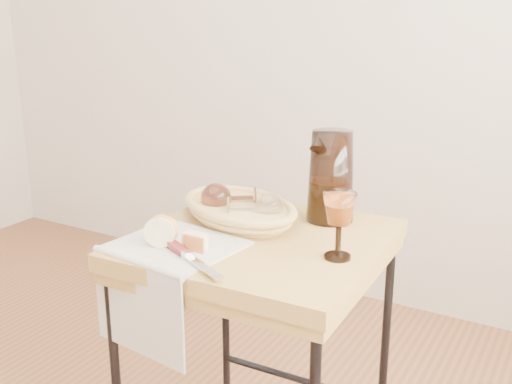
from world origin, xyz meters
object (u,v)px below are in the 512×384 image
Objects in this scene: table_knife at (190,256)px; tea_towel at (176,246)px; goblet_lying_a at (233,198)px; wine_goblet at (339,226)px; bread_basket at (239,211)px; pitcher at (331,176)px; goblet_lying_b at (251,207)px; side_table at (260,367)px; apple_half at (162,230)px.

tea_towel is at bearing 170.99° from table_knife.
tea_towel is 0.26m from goblet_lying_a.
wine_goblet is (0.36, -0.12, 0.02)m from goblet_lying_a.
bread_basket is 0.26m from pitcher.
bread_basket is 0.06m from goblet_lying_b.
bread_basket is at bearing 128.57° from goblet_lying_b.
apple_half reaches higher than side_table.
table_knife reaches higher than tea_towel.
tea_towel is at bearing -160.38° from wine_goblet.
apple_half is at bearing 49.46° from goblet_lying_a.
pitcher reaches higher than side_table.
apple_half is (-0.39, -0.14, -0.04)m from wine_goblet.
pitcher is at bearing 63.17° from side_table.
table_knife is (0.05, -0.30, -0.01)m from bread_basket.
wine_goblet reaches higher than side_table.
pitcher is (0.24, 0.11, 0.07)m from goblet_lying_a.
apple_half is at bearing -145.54° from tea_towel.
goblet_lying_b is (0.08, -0.03, -0.00)m from goblet_lying_a.
wine_goblet is (0.22, -0.03, 0.45)m from side_table.
tea_towel is 2.06× the size of goblet_lying_a.
wine_goblet reaches higher than bread_basket.
wine_goblet is at bearing -84.41° from pitcher.
apple_half reaches higher than table_knife.
pitcher is at bearing 53.69° from bread_basket.
apple_half is (-0.27, -0.38, -0.08)m from pitcher.
bread_basket is at bearing -170.97° from pitcher.
wine_goblet is at bearing -47.55° from goblet_lying_b.
bread_basket is 4.11× the size of apple_half.
goblet_lying_a is 0.48× the size of pitcher.
apple_half is 0.34× the size of table_knife.
wine_goblet is at bearing 59.62° from table_knife.
pitcher is 0.47m from apple_half.
goblet_lying_b is (-0.06, 0.06, 0.43)m from side_table.
goblet_lying_a is at bearing 130.34° from table_knife.
pitcher is (0.21, 0.12, 0.10)m from bread_basket.
side_table is 2.25× the size of bread_basket.
goblet_lying_a is 0.38m from wine_goblet.
bread_basket is 2.11× the size of wine_goblet.
apple_half reaches higher than tea_towel.
goblet_lying_b is (0.08, 0.22, 0.05)m from tea_towel.
bread_basket is at bearing 88.94° from tea_towel.
apple_half is (-0.17, -0.18, 0.42)m from side_table.
side_table is at bearing -138.62° from pitcher.
tea_towel is 1.78× the size of wine_goblet.
pitcher is (0.24, 0.36, 0.12)m from tea_towel.
pitcher is (0.10, 0.20, 0.50)m from side_table.
wine_goblet is at bearing 26.12° from tea_towel.
bread_basket is at bearing 144.63° from side_table.
pitcher is at bearing 170.53° from goblet_lying_a.
pitcher reaches higher than wine_goblet.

